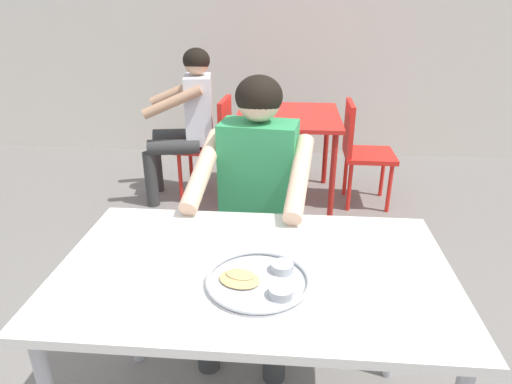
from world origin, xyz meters
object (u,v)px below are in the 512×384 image
object	(u,v)px
chair_red_right	(360,147)
thali_tray	(260,280)
patron_background	(187,113)
table_foreground	(254,286)
chair_red_left	(212,141)
chair_foreground	(262,220)
diner_foreground	(255,194)
table_background_red	(288,125)

from	to	relation	value
chair_red_right	thali_tray	bearing A→B (deg)	-105.64
patron_background	table_foreground	bearing A→B (deg)	-71.74
chair_red_left	chair_red_right	xyz separation A→B (m)	(1.18, -0.02, -0.01)
chair_foreground	chair_red_left	size ratio (longest dim) A/B	1.03
thali_tray	chair_red_left	distance (m)	2.34
table_foreground	chair_red_right	world-z (taller)	chair_red_right
table_foreground	patron_background	bearing A→B (deg)	108.26
chair_red_left	diner_foreground	bearing A→B (deg)	-73.04
table_background_red	patron_background	world-z (taller)	patron_background
thali_tray	diner_foreground	world-z (taller)	diner_foreground
diner_foreground	chair_foreground	bearing A→B (deg)	84.64
diner_foreground	chair_red_right	xyz separation A→B (m)	(0.70, 1.56, -0.27)
patron_background	chair_red_left	bearing A→B (deg)	3.64
diner_foreground	chair_red_right	size ratio (longest dim) A/B	1.51
chair_red_right	table_foreground	bearing A→B (deg)	-106.89
table_foreground	chair_red_left	bearing A→B (deg)	103.68
diner_foreground	chair_red_left	bearing A→B (deg)	106.96
chair_foreground	table_foreground	bearing A→B (deg)	-88.08
table_foreground	patron_background	distance (m)	2.27
table_foreground	chair_foreground	distance (m)	0.83
table_foreground	chair_red_right	distance (m)	2.25
chair_red_left	chair_red_right	world-z (taller)	chair_red_left
table_foreground	chair_foreground	size ratio (longest dim) A/B	1.47
table_background_red	chair_red_left	bearing A→B (deg)	-179.76
patron_background	chair_red_right	bearing A→B (deg)	-0.33
thali_tray	diner_foreground	bearing A→B (deg)	96.04
table_foreground	patron_background	xyz separation A→B (m)	(-0.71, 2.16, 0.04)
chair_red_left	patron_background	xyz separation A→B (m)	(-0.18, -0.01, 0.23)
table_background_red	chair_red_left	size ratio (longest dim) A/B	1.05
thali_tray	diner_foreground	distance (m)	0.69
thali_tray	table_foreground	bearing A→B (deg)	105.14
table_background_red	chair_red_left	world-z (taller)	chair_red_left
diner_foreground	chair_red_left	xyz separation A→B (m)	(-0.48, 1.58, -0.25)
chair_foreground	patron_background	xyz separation A→B (m)	(-0.68, 1.35, 0.22)
chair_foreground	chair_red_left	world-z (taller)	chair_foreground
table_foreground	chair_red_left	xyz separation A→B (m)	(-0.53, 2.17, -0.19)
table_background_red	chair_red_right	xyz separation A→B (m)	(0.57, -0.02, -0.15)
chair_foreground	chair_red_left	xyz separation A→B (m)	(-0.50, 1.36, -0.01)
chair_red_right	patron_background	size ratio (longest dim) A/B	0.68
chair_foreground	chair_red_left	bearing A→B (deg)	110.23
patron_background	diner_foreground	bearing A→B (deg)	-66.99
chair_foreground	diner_foreground	distance (m)	0.33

